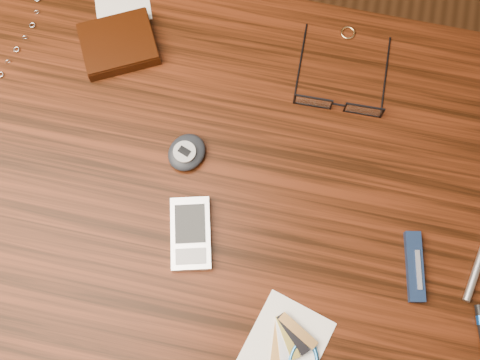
{
  "coord_description": "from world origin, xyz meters",
  "views": [
    {
      "loc": [
        0.12,
        -0.21,
        1.58
      ],
      "look_at": [
        0.07,
        0.03,
        0.76
      ],
      "focal_mm": 45.0,
      "sensor_mm": 36.0,
      "label": 1
    }
  ],
  "objects_px": {
    "desk": "(191,211)",
    "pda_phone": "(191,234)",
    "notepad_keys": "(295,353)",
    "pocket_knife": "(415,267)",
    "wallet_and_card": "(119,43)",
    "eyeglasses": "(339,101)",
    "pedometer": "(187,152)"
  },
  "relations": [
    {
      "from": "desk",
      "to": "pda_phone",
      "type": "bearing_deg",
      "value": -68.51
    },
    {
      "from": "notepad_keys",
      "to": "pocket_knife",
      "type": "height_order",
      "value": "pocket_knife"
    },
    {
      "from": "wallet_and_card",
      "to": "pocket_knife",
      "type": "bearing_deg",
      "value": -26.69
    },
    {
      "from": "eyeglasses",
      "to": "pocket_knife",
      "type": "relative_size",
      "value": 1.42
    },
    {
      "from": "desk",
      "to": "wallet_and_card",
      "type": "relative_size",
      "value": 5.82
    },
    {
      "from": "notepad_keys",
      "to": "pocket_knife",
      "type": "xyz_separation_m",
      "value": [
        0.14,
        0.15,
        0.0
      ]
    },
    {
      "from": "desk",
      "to": "pocket_knife",
      "type": "height_order",
      "value": "pocket_knife"
    },
    {
      "from": "eyeglasses",
      "to": "pedometer",
      "type": "bearing_deg",
      "value": -148.47
    },
    {
      "from": "pda_phone",
      "to": "pedometer",
      "type": "height_order",
      "value": "pedometer"
    },
    {
      "from": "pda_phone",
      "to": "pedometer",
      "type": "distance_m",
      "value": 0.12
    },
    {
      "from": "pedometer",
      "to": "notepad_keys",
      "type": "relative_size",
      "value": 0.56
    },
    {
      "from": "wallet_and_card",
      "to": "eyeglasses",
      "type": "bearing_deg",
      "value": -4.28
    },
    {
      "from": "wallet_and_card",
      "to": "pocket_knife",
      "type": "relative_size",
      "value": 1.74
    },
    {
      "from": "pda_phone",
      "to": "pedometer",
      "type": "xyz_separation_m",
      "value": [
        -0.03,
        0.11,
        0.0
      ]
    },
    {
      "from": "desk",
      "to": "pda_phone",
      "type": "relative_size",
      "value": 8.9
    },
    {
      "from": "notepad_keys",
      "to": "pedometer",
      "type": "bearing_deg",
      "value": 130.25
    },
    {
      "from": "pedometer",
      "to": "wallet_and_card",
      "type": "bearing_deg",
      "value": 133.57
    },
    {
      "from": "notepad_keys",
      "to": "wallet_and_card",
      "type": "bearing_deg",
      "value": 131.56
    },
    {
      "from": "pedometer",
      "to": "pocket_knife",
      "type": "height_order",
      "value": "pedometer"
    },
    {
      "from": "pocket_knife",
      "to": "wallet_and_card",
      "type": "bearing_deg",
      "value": 153.31
    },
    {
      "from": "eyeglasses",
      "to": "pocket_knife",
      "type": "bearing_deg",
      "value": -56.99
    },
    {
      "from": "eyeglasses",
      "to": "notepad_keys",
      "type": "relative_size",
      "value": 1.08
    },
    {
      "from": "pedometer",
      "to": "notepad_keys",
      "type": "bearing_deg",
      "value": -49.75
    },
    {
      "from": "eyeglasses",
      "to": "pedometer",
      "type": "height_order",
      "value": "eyeglasses"
    },
    {
      "from": "eyeglasses",
      "to": "pedometer",
      "type": "relative_size",
      "value": 1.91
    },
    {
      "from": "pda_phone",
      "to": "notepad_keys",
      "type": "relative_size",
      "value": 0.86
    },
    {
      "from": "pedometer",
      "to": "notepad_keys",
      "type": "distance_m",
      "value": 0.32
    },
    {
      "from": "wallet_and_card",
      "to": "pda_phone",
      "type": "height_order",
      "value": "wallet_and_card"
    },
    {
      "from": "eyeglasses",
      "to": "desk",
      "type": "bearing_deg",
      "value": -136.33
    },
    {
      "from": "pocket_knife",
      "to": "notepad_keys",
      "type": "bearing_deg",
      "value": -133.57
    },
    {
      "from": "desk",
      "to": "pocket_knife",
      "type": "relative_size",
      "value": 10.11
    },
    {
      "from": "desk",
      "to": "eyeglasses",
      "type": "relative_size",
      "value": 7.13
    }
  ]
}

